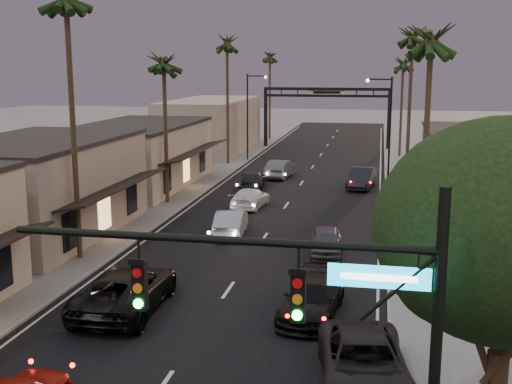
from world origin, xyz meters
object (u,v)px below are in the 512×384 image
at_px(palm_lc, 164,57).
at_px(palm_rc, 403,60).
at_px(streetlight_right, 387,123).
at_px(palm_far, 270,53).
at_px(corner_tree, 512,240).
at_px(oncoming_silver, 231,223).
at_px(arch, 327,102).
at_px(oncoming_pickup, 126,289).
at_px(curbside_black, 312,299).
at_px(palm_rb, 413,32).
at_px(curbside_near, 364,363).
at_px(palm_ld, 227,39).
at_px(traffic_signal, 334,323).
at_px(streetlight_left, 250,110).
at_px(palm_ra, 432,31).

relative_size(palm_lc, palm_rc, 1.00).
height_order(streetlight_right, palm_far, palm_far).
relative_size(corner_tree, oncoming_silver, 1.91).
distance_m(arch, oncoming_pickup, 54.40).
relative_size(palm_rc, curbside_black, 2.41).
bearing_deg(palm_lc, palm_rc, 58.44).
bearing_deg(oncoming_silver, palm_lc, -55.86).
distance_m(palm_rb, curbside_near, 34.88).
bearing_deg(palm_ld, traffic_signal, -74.35).
distance_m(palm_rc, oncoming_pickup, 50.52).
distance_m(traffic_signal, oncoming_pickup, 15.65).
bearing_deg(corner_tree, palm_ld, 110.81).
bearing_deg(palm_ld, curbside_near, -71.33).
bearing_deg(streetlight_left, curbside_black, -75.20).
height_order(oncoming_pickup, curbside_black, oncoming_pickup).
xyz_separation_m(palm_lc, palm_ld, (0.00, 19.00, 1.95)).
bearing_deg(oncoming_silver, palm_far, -89.05).
xyz_separation_m(traffic_signal, palm_rc, (2.91, 60.00, 5.39)).
relative_size(traffic_signal, oncoming_pickup, 1.32).
height_order(traffic_signal, streetlight_right, streetlight_right).
distance_m(corner_tree, oncoming_pickup, 16.36).
bearing_deg(curbside_black, palm_far, 107.36).
distance_m(oncoming_pickup, curbside_near, 10.84).
xyz_separation_m(arch, curbside_near, (6.20, -58.80, -4.72)).
distance_m(arch, palm_lc, 35.41).
distance_m(traffic_signal, palm_lc, 35.46).
distance_m(traffic_signal, palm_ld, 53.47).
xyz_separation_m(palm_rb, curbside_near, (-2.40, -32.80, -11.60)).
bearing_deg(palm_lc, corner_tree, -57.66).
bearing_deg(streetlight_right, curbside_near, -91.22).
bearing_deg(streetlight_right, oncoming_pickup, -109.82).
xyz_separation_m(traffic_signal, arch, (-5.69, 66.00, 0.45)).
relative_size(palm_ld, oncoming_pickup, 2.21).
relative_size(arch, palm_lc, 1.25).
xyz_separation_m(palm_ld, curbside_black, (12.59, -38.30, -11.68)).
bearing_deg(palm_rb, palm_ld, 147.40).
bearing_deg(streetlight_left, palm_rc, 21.14).
bearing_deg(traffic_signal, palm_far, 100.70).
bearing_deg(arch, streetlight_right, -74.53).
height_order(palm_rb, palm_far, palm_rb).
bearing_deg(palm_rb, palm_lc, -155.06).
height_order(palm_lc, palm_rc, same).
bearing_deg(palm_ra, arch, 100.59).
xyz_separation_m(palm_ld, palm_far, (0.30, 23.00, -0.97)).
bearing_deg(palm_ra, streetlight_right, 94.57).
xyz_separation_m(curbside_near, curbside_black, (-2.21, 5.50, -0.08)).
height_order(traffic_signal, palm_rb, palm_rb).
xyz_separation_m(corner_tree, palm_rc, (-0.88, 56.55, 4.49)).
distance_m(traffic_signal, streetlight_left, 55.45).
relative_size(palm_ra, curbside_black, 2.60).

